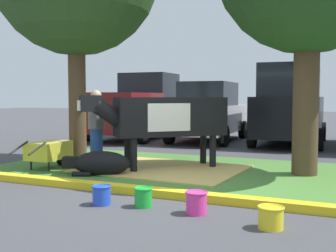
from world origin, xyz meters
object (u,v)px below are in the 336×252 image
at_px(person_handler, 96,127).
at_px(bucket_yellow, 271,217).
at_px(bucket_blue, 102,195).
at_px(bucket_pink, 196,202).
at_px(cow_holstein, 166,117).
at_px(calf_lying, 100,164).
at_px(bucket_green, 143,197).
at_px(sedan_silver, 209,112).
at_px(suv_black, 291,105).
at_px(pickup_truck_maroon, 140,108).
at_px(wheelbarrow, 49,151).

xyz_separation_m(person_handler, bucket_yellow, (4.13, -2.63, -0.76)).
bearing_deg(bucket_blue, bucket_pink, 4.34).
distance_m(cow_holstein, calf_lying, 1.69).
bearing_deg(calf_lying, bucket_green, -43.14).
height_order(bucket_pink, sedan_silver, sedan_silver).
xyz_separation_m(cow_holstein, bucket_yellow, (2.77, -3.17, -0.96)).
bearing_deg(calf_lying, suv_black, 70.81).
height_order(bucket_blue, bucket_green, bucket_blue).
bearing_deg(bucket_pink, person_handler, 142.54).
relative_size(cow_holstein, calf_lying, 1.91).
bearing_deg(calf_lying, bucket_pink, -33.67).
xyz_separation_m(bucket_blue, pickup_truck_maroon, (-4.14, 8.99, 0.97)).
bearing_deg(suv_black, bucket_yellow, -83.13).
xyz_separation_m(bucket_green, suv_black, (0.68, 8.95, 1.13)).
bearing_deg(bucket_yellow, pickup_truck_maroon, 125.55).
bearing_deg(bucket_green, sedan_silver, 103.01).
distance_m(person_handler, bucket_green, 3.41).
bearing_deg(bucket_pink, bucket_blue, -175.66).
relative_size(cow_holstein, person_handler, 1.52).
height_order(bucket_pink, bucket_yellow, bucket_pink).
xyz_separation_m(calf_lying, person_handler, (-0.50, 0.65, 0.66)).
height_order(person_handler, bucket_green, person_handler).
bearing_deg(calf_lying, bucket_yellow, -28.69).
distance_m(calf_lying, bucket_blue, 2.24).
distance_m(calf_lying, sedan_silver, 7.10).
relative_size(cow_holstein, sedan_silver, 0.56).
distance_m(bucket_pink, sedan_silver, 9.28).
height_order(calf_lying, bucket_yellow, calf_lying).
height_order(person_handler, bucket_blue, person_handler).
bearing_deg(calf_lying, wheelbarrow, 170.77).
distance_m(cow_holstein, pickup_truck_maroon, 7.03).
xyz_separation_m(bucket_green, bucket_pink, (0.79, -0.03, 0.01)).
bearing_deg(bucket_green, suv_black, 85.66).
xyz_separation_m(bucket_green, sedan_silver, (-2.03, 8.77, 0.84)).
xyz_separation_m(cow_holstein, sedan_silver, (-1.04, 5.87, -0.11)).
xyz_separation_m(calf_lying, pickup_truck_maroon, (-2.89, 7.14, 0.88)).
relative_size(calf_lying, wheelbarrow, 0.82).
relative_size(wheelbarrow, bucket_yellow, 5.15).
height_order(person_handler, bucket_pink, person_handler).
bearing_deg(pickup_truck_maroon, bucket_blue, -65.28).
height_order(person_handler, suv_black, suv_black).
xyz_separation_m(bucket_blue, bucket_pink, (1.38, 0.10, 0.01)).
bearing_deg(person_handler, sedan_silver, 87.23).
bearing_deg(bucket_green, person_handler, 134.63).
xyz_separation_m(pickup_truck_maroon, suv_black, (5.41, 0.09, 0.16)).
bearing_deg(bucket_blue, cow_holstein, 97.41).
height_order(calf_lying, bucket_blue, calf_lying).
bearing_deg(sedan_silver, bucket_pink, -72.24).
bearing_deg(bucket_blue, suv_black, 82.05).
height_order(wheelbarrow, bucket_blue, wheelbarrow).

